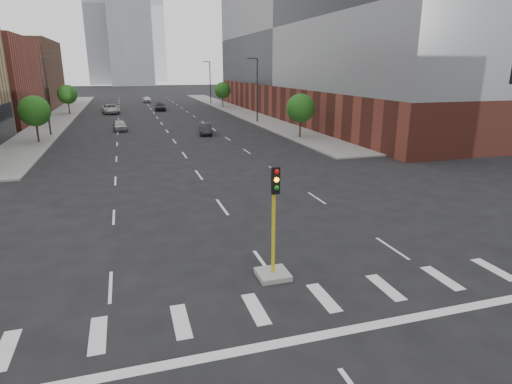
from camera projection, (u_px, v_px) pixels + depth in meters
name	position (u px, v px, depth m)	size (l,w,h in m)	color
sidewalk_left_far	(63.00, 115.00, 72.01)	(5.00, 92.00, 0.15)	gray
sidewalk_right_far	(235.00, 110.00, 80.40)	(5.00, 92.00, 0.15)	gray
building_left_far_b	(1.00, 74.00, 83.24)	(20.00, 24.00, 13.00)	brown
building_right_main	(343.00, 46.00, 68.53)	(24.00, 70.00, 22.00)	brown
tower_left	(109.00, 6.00, 198.24)	(22.00, 22.00, 70.00)	#B2B7BC
tower_right	(144.00, 7.00, 238.60)	(20.00, 20.00, 80.00)	#B2B7BC
tower_mid	(130.00, 33.00, 185.76)	(18.00, 18.00, 44.00)	slate
median_traffic_signal	(273.00, 254.00, 16.23)	(1.20, 1.20, 4.40)	#999993
streetlight_right_a	(257.00, 88.00, 61.12)	(1.60, 0.22, 9.07)	#2D2D30
streetlight_right_b	(210.00, 81.00, 93.26)	(1.60, 0.22, 9.07)	#2D2D30
streetlight_left	(46.00, 92.00, 49.03)	(1.60, 0.22, 9.07)	#2D2D30
tree_left_near	(34.00, 111.00, 44.73)	(3.20, 3.20, 4.85)	#382619
tree_left_far	(67.00, 94.00, 72.28)	(3.20, 3.20, 4.85)	#382619
tree_right_near	(301.00, 108.00, 47.96)	(3.20, 3.20, 4.85)	#382619
tree_right_far	(223.00, 90.00, 84.69)	(3.20, 3.20, 4.85)	#382619
car_near_left	(120.00, 125.00, 54.57)	(1.61, 4.01, 1.37)	#9F9EA2
car_mid_right	(205.00, 129.00, 51.34)	(1.40, 4.02, 1.32)	black
car_far_left	(111.00, 109.00, 74.78)	(2.62, 5.69, 1.58)	#B1B1B1
car_deep_right	(160.00, 107.00, 79.84)	(2.01, 4.94, 1.43)	black
car_distant	(147.00, 99.00, 98.32)	(1.63, 4.06, 1.38)	silver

